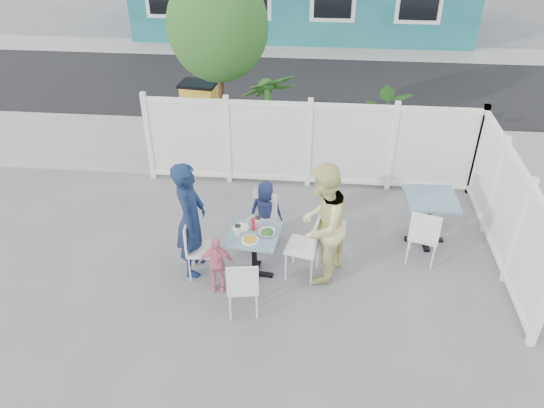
# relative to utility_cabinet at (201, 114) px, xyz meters

# --- Properties ---
(ground) EXTENTS (80.00, 80.00, 0.00)m
(ground) POSITION_rel_utility_cabinet_xyz_m (2.20, -4.00, -0.62)
(ground) COLOR slate
(near_sidewalk) EXTENTS (24.00, 2.60, 0.01)m
(near_sidewalk) POSITION_rel_utility_cabinet_xyz_m (2.20, -0.20, -0.61)
(near_sidewalk) COLOR gray
(near_sidewalk) RESTS_ON ground
(street) EXTENTS (24.00, 5.00, 0.01)m
(street) POSITION_rel_utility_cabinet_xyz_m (2.20, 3.50, -0.62)
(street) COLOR black
(street) RESTS_ON ground
(far_sidewalk) EXTENTS (24.00, 1.60, 0.01)m
(far_sidewalk) POSITION_rel_utility_cabinet_xyz_m (2.20, 6.60, -0.61)
(far_sidewalk) COLOR gray
(far_sidewalk) RESTS_ON ground
(fence_back) EXTENTS (5.86, 0.08, 1.60)m
(fence_back) POSITION_rel_utility_cabinet_xyz_m (2.30, -1.60, 0.17)
(fence_back) COLOR white
(fence_back) RESTS_ON ground
(fence_right) EXTENTS (0.08, 3.66, 1.60)m
(fence_right) POSITION_rel_utility_cabinet_xyz_m (5.20, -3.40, 0.17)
(fence_right) COLOR white
(fence_right) RESTS_ON ground
(tree) EXTENTS (1.80, 1.62, 3.59)m
(tree) POSITION_rel_utility_cabinet_xyz_m (0.60, -0.70, 1.97)
(tree) COLOR #382316
(tree) RESTS_ON ground
(utility_cabinet) EXTENTS (0.72, 0.55, 1.24)m
(utility_cabinet) POSITION_rel_utility_cabinet_xyz_m (0.00, 0.00, 0.00)
(utility_cabinet) COLOR gold
(utility_cabinet) RESTS_ON ground
(potted_shrub_a) EXTENTS (1.45, 1.45, 1.87)m
(potted_shrub_a) POSITION_rel_utility_cabinet_xyz_m (1.56, -0.90, 0.32)
(potted_shrub_a) COLOR #2A5620
(potted_shrub_a) RESTS_ON ground
(potted_shrub_b) EXTENTS (1.72, 1.76, 1.48)m
(potted_shrub_b) POSITION_rel_utility_cabinet_xyz_m (3.60, -1.00, 0.12)
(potted_shrub_b) COLOR #2A5620
(potted_shrub_b) RESTS_ON ground
(main_table) EXTENTS (0.76, 0.76, 0.73)m
(main_table) POSITION_rel_utility_cabinet_xyz_m (1.64, -4.21, -0.05)
(main_table) COLOR slate
(main_table) RESTS_ON ground
(spare_table) EXTENTS (0.79, 0.79, 0.80)m
(spare_table) POSITION_rel_utility_cabinet_xyz_m (4.19, -3.15, 0.00)
(spare_table) COLOR slate
(spare_table) RESTS_ON ground
(chair_left) EXTENTS (0.42, 0.43, 0.89)m
(chair_left) POSITION_rel_utility_cabinet_xyz_m (0.82, -4.26, -0.10)
(chair_left) COLOR white
(chair_left) RESTS_ON ground
(chair_right) EXTENTS (0.53, 0.54, 1.00)m
(chair_right) POSITION_rel_utility_cabinet_xyz_m (2.40, -4.15, -0.04)
(chair_right) COLOR white
(chair_right) RESTS_ON ground
(chair_back) EXTENTS (0.52, 0.51, 0.89)m
(chair_back) POSITION_rel_utility_cabinet_xyz_m (1.66, -3.46, -0.10)
(chair_back) COLOR white
(chair_back) RESTS_ON ground
(chair_near) EXTENTS (0.46, 0.45, 0.88)m
(chair_near) POSITION_rel_utility_cabinet_xyz_m (1.59, -5.02, -0.10)
(chair_near) COLOR white
(chair_near) RESTS_ON ground
(chair_spare) EXTENTS (0.52, 0.51, 0.93)m
(chair_spare) POSITION_rel_utility_cabinet_xyz_m (4.04, -3.72, -0.08)
(chair_spare) COLOR white
(chair_spare) RESTS_ON ground
(man) EXTENTS (0.44, 0.65, 1.74)m
(man) POSITION_rel_utility_cabinet_xyz_m (0.76, -4.16, 0.25)
(man) COLOR #132446
(man) RESTS_ON ground
(woman) EXTENTS (0.95, 1.06, 1.79)m
(woman) POSITION_rel_utility_cabinet_xyz_m (2.57, -4.14, 0.28)
(woman) COLOR yellow
(woman) RESTS_ON ground
(boy) EXTENTS (0.51, 0.34, 1.03)m
(boy) POSITION_rel_utility_cabinet_xyz_m (1.71, -3.34, -0.11)
(boy) COLOR #1C234B
(boy) RESTS_ON ground
(toddler) EXTENTS (0.52, 0.27, 0.85)m
(toddler) POSITION_rel_utility_cabinet_xyz_m (1.16, -4.55, -0.19)
(toddler) COLOR pink
(toddler) RESTS_ON ground
(plate_main) EXTENTS (0.25, 0.25, 0.02)m
(plate_main) POSITION_rel_utility_cabinet_xyz_m (1.61, -4.38, 0.12)
(plate_main) COLOR white
(plate_main) RESTS_ON main_table
(plate_side) EXTENTS (0.23, 0.23, 0.02)m
(plate_side) POSITION_rel_utility_cabinet_xyz_m (1.45, -4.11, 0.12)
(plate_side) COLOR white
(plate_side) RESTS_ON main_table
(salad_bowl) EXTENTS (0.22, 0.22, 0.05)m
(salad_bowl) POSITION_rel_utility_cabinet_xyz_m (1.83, -4.22, 0.14)
(salad_bowl) COLOR white
(salad_bowl) RESTS_ON main_table
(coffee_cup_a) EXTENTS (0.09, 0.09, 0.13)m
(coffee_cup_a) POSITION_rel_utility_cabinet_xyz_m (1.42, -4.24, 0.18)
(coffee_cup_a) COLOR beige
(coffee_cup_a) RESTS_ON main_table
(coffee_cup_b) EXTENTS (0.09, 0.09, 0.13)m
(coffee_cup_b) POSITION_rel_utility_cabinet_xyz_m (1.68, -4.02, 0.18)
(coffee_cup_b) COLOR beige
(coffee_cup_b) RESTS_ON main_table
(ketchup_bottle) EXTENTS (0.06, 0.06, 0.18)m
(ketchup_bottle) POSITION_rel_utility_cabinet_xyz_m (1.62, -4.13, 0.20)
(ketchup_bottle) COLOR #AF1727
(ketchup_bottle) RESTS_ON main_table
(salt_shaker) EXTENTS (0.03, 0.03, 0.06)m
(salt_shaker) POSITION_rel_utility_cabinet_xyz_m (1.53, -3.98, 0.14)
(salt_shaker) COLOR white
(salt_shaker) RESTS_ON main_table
(pepper_shaker) EXTENTS (0.03, 0.03, 0.07)m
(pepper_shaker) POSITION_rel_utility_cabinet_xyz_m (1.59, -3.93, 0.14)
(pepper_shaker) COLOR black
(pepper_shaker) RESTS_ON main_table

